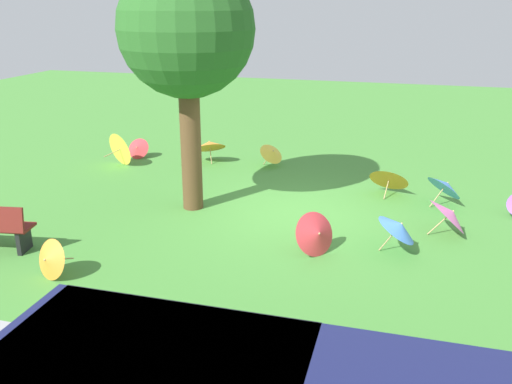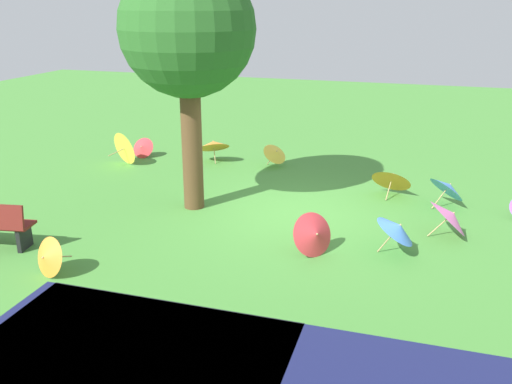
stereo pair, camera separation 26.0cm
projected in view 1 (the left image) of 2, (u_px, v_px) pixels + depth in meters
The scene contains 12 objects.
ground at pixel (291, 213), 11.56m from camera, with size 40.00×40.00×0.00m, color #478C38.
shade_tree at pixel (186, 32), 10.70m from camera, with size 2.69×2.69×5.05m.
parasol_orange_0 at pixel (210, 145), 15.07m from camera, with size 1.18×1.18×0.77m.
parasol_yellow_0 at pixel (122, 148), 14.82m from camera, with size 0.97×0.89×0.92m.
parasol_yellow_1 at pixel (272, 153), 14.61m from camera, with size 0.84×0.86×0.67m.
parasol_orange_1 at pixel (48, 260), 8.76m from camera, with size 0.74×0.70×0.67m.
parasol_blue_1 at pixel (399, 227), 9.64m from camera, with size 0.79×0.82×0.76m.
parasol_red_1 at pixel (317, 234), 9.58m from camera, with size 0.86×0.89×0.78m.
parasol_blue_4 at pixel (446, 186), 11.90m from camera, with size 1.06×1.08×0.77m.
parasol_red_2 at pixel (138, 148), 15.49m from camera, with size 0.63×0.55×0.58m.
parasol_orange_3 at pixel (390, 177), 12.55m from camera, with size 1.02×0.94×0.80m.
parasol_pink_0 at pixel (450, 214), 10.38m from camera, with size 0.99×1.08×0.79m.
Camera 1 is at (-2.26, 10.55, 4.25)m, focal length 38.72 mm.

